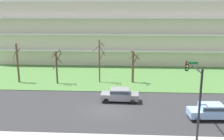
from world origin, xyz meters
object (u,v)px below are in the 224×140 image
object	(u,v)px
tree_right	(133,66)
sedan_blue_near_left	(211,111)
traffic_signal_mast	(195,86)
tree_center	(100,59)
tree_left	(57,65)
tree_far_left	(17,63)
sedan_gray_center_left	(120,94)

from	to	relation	value
tree_right	sedan_blue_near_left	world-z (taller)	tree_right
tree_right	traffic_signal_mast	xyz separation A→B (m)	(4.82, -15.33, 1.59)
sedan_blue_near_left	tree_center	bearing A→B (deg)	131.73
tree_left	traffic_signal_mast	world-z (taller)	traffic_signal_mast
tree_left	tree_right	world-z (taller)	tree_left
tree_right	traffic_signal_mast	distance (m)	16.15
traffic_signal_mast	sedan_blue_near_left	bearing A→B (deg)	47.52
tree_right	sedan_blue_near_left	xyz separation A→B (m)	(7.37, -12.54, -1.77)
sedan_blue_near_left	traffic_signal_mast	bearing A→B (deg)	-135.40
tree_center	sedan_blue_near_left	xyz separation A→B (m)	(12.29, -12.44, -2.66)
sedan_blue_near_left	traffic_signal_mast	size ratio (longest dim) A/B	0.73
tree_far_left	sedan_gray_center_left	xyz separation A→B (m)	(15.23, -7.23, -2.20)
tree_center	tree_right	distance (m)	5.00
tree_far_left	tree_right	distance (m)	17.00
traffic_signal_mast	tree_far_left	bearing A→B (deg)	146.33
tree_left	sedan_blue_near_left	bearing A→B (deg)	-31.72
tree_far_left	sedan_gray_center_left	size ratio (longest dim) A/B	1.32
tree_center	traffic_signal_mast	size ratio (longest dim) A/B	1.04
tree_right	traffic_signal_mast	bearing A→B (deg)	-72.56
tree_center	tree_right	bearing A→B (deg)	1.24
tree_center	sedan_gray_center_left	xyz separation A→B (m)	(3.18, -7.94, -2.66)
traffic_signal_mast	tree_center	bearing A→B (deg)	122.60
sedan_gray_center_left	tree_far_left	bearing A→B (deg)	-23.64
sedan_gray_center_left	traffic_signal_mast	size ratio (longest dim) A/B	0.72
sedan_gray_center_left	traffic_signal_mast	xyz separation A→B (m)	(6.56, -7.29, 3.36)
tree_left	sedan_gray_center_left	world-z (taller)	tree_left
tree_left	sedan_blue_near_left	size ratio (longest dim) A/B	1.13
tree_left	traffic_signal_mast	bearing A→B (deg)	-41.78
sedan_blue_near_left	sedan_gray_center_left	xyz separation A→B (m)	(-9.11, 4.50, 0.00)
sedan_blue_near_left	traffic_signal_mast	world-z (taller)	traffic_signal_mast
tree_far_left	tree_left	size ratio (longest dim) A/B	1.15
tree_far_left	tree_center	xyz separation A→B (m)	(12.05, 0.71, 0.46)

